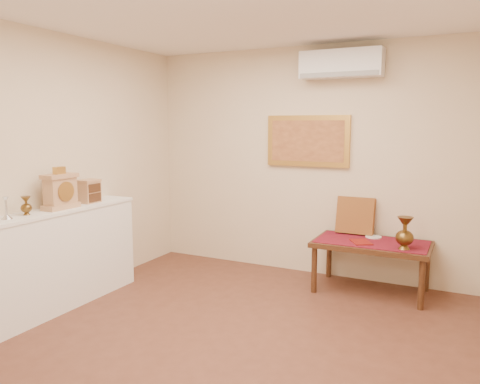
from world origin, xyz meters
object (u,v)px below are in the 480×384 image
Objects in this scene: display_ledge at (51,261)px; low_table at (372,248)px; mantel_clock at (61,191)px; wooden_chest at (89,191)px; brass_urn_tall at (405,229)px.

low_table is (2.67, 1.88, -0.01)m from display_ledge.
mantel_clock reaches higher than wooden_chest.
brass_urn_tall is 0.48m from low_table.
brass_urn_tall is 0.20× the size of display_ledge.
display_ledge is at bearing -103.35° from mantel_clock.
wooden_chest is at bearing 88.43° from display_ledge.
brass_urn_tall is at bearing 27.71° from mantel_clock.
display_ledge is 1.68× the size of low_table.
wooden_chest is at bearing -153.10° from low_table.
display_ledge is at bearing -144.90° from low_table.
low_table is (2.64, 1.75, -0.67)m from mantel_clock.
wooden_chest is (-3.01, -1.17, 0.34)m from brass_urn_tall.
wooden_chest reaches higher than brass_urn_tall.
mantel_clock reaches higher than display_ledge.
display_ledge is at bearing -91.57° from wooden_chest.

